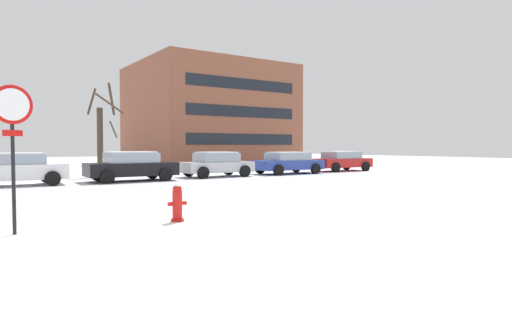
% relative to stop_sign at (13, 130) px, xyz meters
% --- Properties ---
extents(ground_plane, '(120.00, 120.00, 0.00)m').
position_rel_stop_sign_xyz_m(ground_plane, '(1.92, 1.92, -2.03)').
color(ground_plane, white).
extents(road_surface, '(80.00, 9.44, 0.00)m').
position_rel_stop_sign_xyz_m(road_surface, '(1.92, 5.64, -2.03)').
color(road_surface, silver).
rests_on(road_surface, ground).
extents(stop_sign, '(0.75, 0.19, 2.90)m').
position_rel_stop_sign_xyz_m(stop_sign, '(0.00, 0.00, 0.00)').
color(stop_sign, black).
rests_on(stop_sign, ground).
extents(fire_hydrant, '(0.44, 0.30, 0.87)m').
position_rel_stop_sign_xyz_m(fire_hydrant, '(3.21, -0.49, -1.60)').
color(fire_hydrant, red).
rests_on(fire_hydrant, ground).
extents(parked_car_white, '(3.98, 2.10, 1.42)m').
position_rel_stop_sign_xyz_m(parked_car_white, '(1.18, 11.53, -1.30)').
color(parked_car_white, white).
rests_on(parked_car_white, ground).
extents(parked_car_black, '(4.28, 2.24, 1.44)m').
position_rel_stop_sign_xyz_m(parked_car_black, '(6.05, 11.20, -1.29)').
color(parked_car_black, black).
rests_on(parked_car_black, ground).
extents(parked_car_silver, '(3.96, 2.18, 1.39)m').
position_rel_stop_sign_xyz_m(parked_car_silver, '(10.92, 11.46, -1.32)').
color(parked_car_silver, silver).
rests_on(parked_car_silver, ground).
extents(parked_car_blue, '(4.36, 2.27, 1.35)m').
position_rel_stop_sign_xyz_m(parked_car_blue, '(15.79, 11.23, -1.33)').
color(parked_car_blue, '#283D93').
rests_on(parked_car_blue, ground).
extents(parked_car_red, '(4.27, 2.15, 1.35)m').
position_rel_stop_sign_xyz_m(parked_car_red, '(20.66, 11.47, -1.33)').
color(parked_car_red, red).
rests_on(parked_car_red, ground).
extents(tree_far_mid, '(1.92, 1.94, 5.16)m').
position_rel_stop_sign_xyz_m(tree_far_mid, '(5.71, 15.27, 0.30)').
color(tree_far_mid, '#423326').
rests_on(tree_far_mid, ground).
extents(building_far_right, '(12.84, 11.96, 9.13)m').
position_rel_stop_sign_xyz_m(building_far_right, '(18.41, 26.30, 2.53)').
color(building_far_right, brown).
rests_on(building_far_right, ground).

